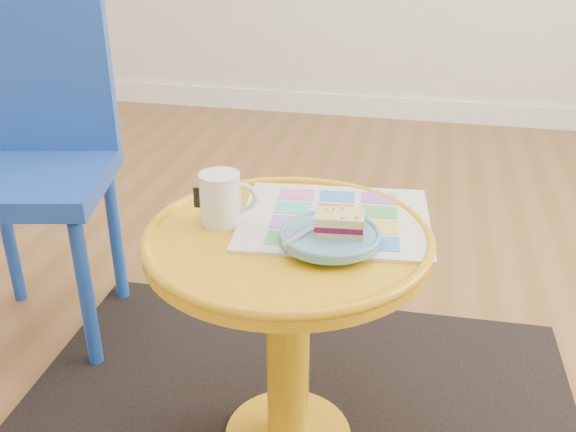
% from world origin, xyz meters
% --- Properties ---
extents(floor, '(4.00, 4.00, 0.00)m').
position_xyz_m(floor, '(0.00, 0.00, 0.00)').
color(floor, brown).
rests_on(floor, ground).
extents(room_walls, '(4.00, 4.00, 4.00)m').
position_xyz_m(room_walls, '(-0.99, 0.99, 0.06)').
color(room_walls, silver).
rests_on(room_walls, ground).
extents(side_table, '(0.54, 0.54, 0.52)m').
position_xyz_m(side_table, '(0.23, -0.49, 0.37)').
color(side_table, orange).
rests_on(side_table, ground).
extents(chair, '(0.47, 0.47, 0.88)m').
position_xyz_m(chair, '(-0.52, -0.15, 0.50)').
color(chair, '#1942A7').
rests_on(chair, ground).
extents(newspaper, '(0.40, 0.35, 0.01)m').
position_xyz_m(newspaper, '(0.31, -0.41, 0.52)').
color(newspaper, silver).
rests_on(newspaper, side_table).
extents(mug, '(0.11, 0.08, 0.10)m').
position_xyz_m(mug, '(0.09, -0.47, 0.57)').
color(mug, silver).
rests_on(mug, side_table).
extents(plate, '(0.18, 0.18, 0.02)m').
position_xyz_m(plate, '(0.31, -0.51, 0.53)').
color(plate, '#5395B1').
rests_on(plate, newspaper).
extents(cake_slice, '(0.09, 0.07, 0.04)m').
position_xyz_m(cake_slice, '(0.33, -0.51, 0.56)').
color(cake_slice, '#D3BC8C').
rests_on(cake_slice, plate).
extents(fork, '(0.08, 0.13, 0.00)m').
position_xyz_m(fork, '(0.28, -0.51, 0.54)').
color(fork, silver).
rests_on(fork, plate).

